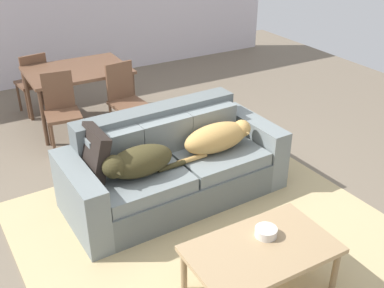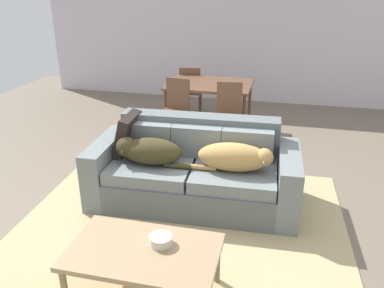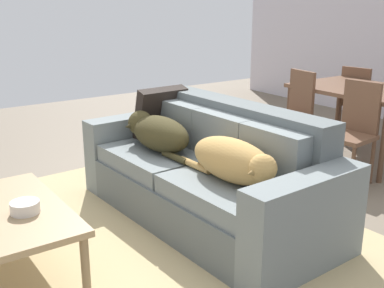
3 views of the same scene
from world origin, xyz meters
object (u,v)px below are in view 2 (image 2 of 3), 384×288
object	(u,v)px
couch	(195,171)
dining_chair_far_left	(190,89)
dining_chair_near_left	(175,108)
dining_table	(210,88)
throw_pillow_by_left_arm	(126,135)
dog_on_right_cushion	(236,157)
dining_chair_near_right	(229,113)
dog_on_left_cushion	(148,151)
coffee_table	(144,255)
bowl_on_coffee_table	(161,240)

from	to	relation	value
couch	dining_chair_far_left	size ratio (longest dim) A/B	2.50
dining_chair_near_left	dining_table	bearing A→B (deg)	62.51
throw_pillow_by_left_arm	dining_chair_near_left	distance (m)	1.58
couch	dog_on_right_cushion	size ratio (longest dim) A/B	2.53
couch	dining_chair_near_right	xyz separation A→B (m)	(0.13, 1.55, 0.18)
dog_on_left_cushion	dining_chair_near_left	size ratio (longest dim) A/B	0.86
dining_table	dog_on_right_cushion	bearing A→B (deg)	-72.78
coffee_table	dining_chair_near_right	xyz separation A→B (m)	(0.17, 3.07, 0.12)
dining_table	dining_chair_near_left	distance (m)	0.72
throw_pillow_by_left_arm	dining_chair_far_left	size ratio (longest dim) A/B	0.52
coffee_table	dining_table	xyz separation A→B (m)	(-0.23, 3.69, 0.30)
dog_on_right_cushion	dining_chair_near_right	world-z (taller)	dining_chair_near_right
couch	coffee_table	bearing A→B (deg)	-93.74
dog_on_right_cushion	throw_pillow_by_left_arm	distance (m)	1.25
coffee_table	dining_chair_far_left	distance (m)	4.36
dog_on_right_cushion	dining_chair_far_left	xyz separation A→B (m)	(-1.18, 2.93, -0.13)
couch	dining_chair_far_left	bearing A→B (deg)	102.23
coffee_table	dining_table	size ratio (longest dim) A/B	0.86
dog_on_right_cushion	dining_table	xyz separation A→B (m)	(-0.72, 2.32, 0.08)
dog_on_right_cushion	dining_chair_far_left	world-z (taller)	dining_chair_far_left
dining_chair_near_left	dining_chair_near_right	world-z (taller)	dining_chair_near_left
throw_pillow_by_left_arm	dining_table	xyz separation A→B (m)	(0.52, 2.14, 0.02)
dog_on_right_cushion	dining_chair_near_left	bearing A→B (deg)	120.28
dining_table	dining_chair_near_right	size ratio (longest dim) A/B	1.37
dog_on_left_cushion	throw_pillow_by_left_arm	world-z (taller)	throw_pillow_by_left_arm
couch	dining_chair_near_left	size ratio (longest dim) A/B	2.36
couch	bowl_on_coffee_table	world-z (taller)	couch
dog_on_left_cushion	dining_chair_near_right	world-z (taller)	dining_chair_near_right
throw_pillow_by_left_arm	dining_chair_far_left	bearing A→B (deg)	88.84
couch	dining_chair_near_left	distance (m)	1.73
dining_chair_near_right	dining_chair_far_left	world-z (taller)	dining_chair_near_right
couch	bowl_on_coffee_table	xyz separation A→B (m)	(0.07, -1.43, 0.14)
dog_on_right_cushion	throw_pillow_by_left_arm	bearing A→B (deg)	169.57
coffee_table	dining_chair_near_left	xyz separation A→B (m)	(-0.62, 3.11, 0.13)
coffee_table	dining_chair_far_left	xyz separation A→B (m)	(-0.69, 4.31, 0.10)
dog_on_left_cushion	dining_chair_far_left	bearing A→B (deg)	92.85
dining_table	dining_chair_far_left	distance (m)	0.80
couch	coffee_table	size ratio (longest dim) A/B	2.00
coffee_table	couch	bearing A→B (deg)	88.64
bowl_on_coffee_table	dining_chair_far_left	world-z (taller)	dining_chair_far_left
dining_chair_far_left	bowl_on_coffee_table	bearing A→B (deg)	92.18
coffee_table	dining_chair_near_right	world-z (taller)	dining_chair_near_right
dog_on_left_cushion	dog_on_right_cushion	world-z (taller)	dog_on_right_cushion
dog_on_right_cushion	bowl_on_coffee_table	size ratio (longest dim) A/B	5.10
throw_pillow_by_left_arm	couch	bearing A→B (deg)	-2.16
throw_pillow_by_left_arm	dining_chair_far_left	xyz separation A→B (m)	(0.06, 2.76, -0.19)
dog_on_right_cushion	bowl_on_coffee_table	xyz separation A→B (m)	(-0.38, -1.28, -0.14)
dog_on_left_cushion	dining_chair_near_right	size ratio (longest dim) A/B	0.86
bowl_on_coffee_table	throw_pillow_by_left_arm	bearing A→B (deg)	120.37
couch	dining_chair_near_right	world-z (taller)	dining_chair_near_right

